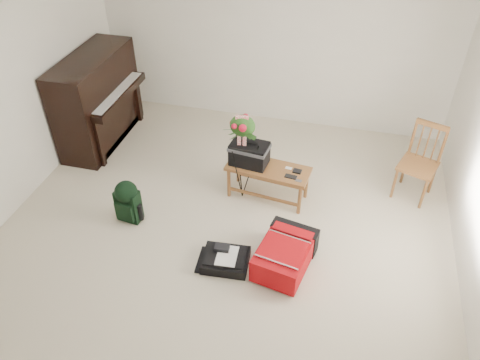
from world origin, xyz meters
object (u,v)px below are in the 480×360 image
(red_suitcase, at_px, (286,251))
(green_backpack, at_px, (127,200))
(piano, at_px, (98,101))
(black_duffel, at_px, (226,259))
(dining_chair, at_px, (418,163))
(flower_stand, at_px, (242,158))
(bench, at_px, (255,159))

(red_suitcase, bearing_deg, green_backpack, -175.36)
(piano, distance_m, black_duffel, 3.04)
(dining_chair, relative_size, flower_stand, 0.80)
(piano, relative_size, green_backpack, 2.82)
(piano, height_order, bench, piano)
(piano, relative_size, red_suitcase, 1.86)
(dining_chair, relative_size, green_backpack, 1.78)
(bench, relative_size, flower_stand, 0.86)
(black_duffel, bearing_deg, green_backpack, 158.04)
(green_backpack, relative_size, flower_stand, 0.45)
(black_duffel, distance_m, flower_stand, 1.22)
(bench, xyz_separation_m, red_suitcase, (0.57, -1.00, -0.37))
(bench, distance_m, dining_chair, 1.94)
(piano, distance_m, green_backpack, 1.85)
(piano, height_order, black_duffel, piano)
(red_suitcase, bearing_deg, flower_stand, 138.05)
(black_duffel, relative_size, flower_stand, 0.43)
(dining_chair, height_order, flower_stand, flower_stand)
(flower_stand, bearing_deg, green_backpack, -153.96)
(dining_chair, height_order, green_backpack, dining_chair)
(dining_chair, relative_size, black_duffel, 1.87)
(dining_chair, xyz_separation_m, flower_stand, (-2.00, -0.58, 0.11))
(red_suitcase, height_order, black_duffel, red_suitcase)
(bench, height_order, green_backpack, bench)
(dining_chair, xyz_separation_m, red_suitcase, (-1.31, -1.50, -0.30))
(bench, distance_m, red_suitcase, 1.21)
(piano, bearing_deg, flower_stand, -18.82)
(piano, height_order, red_suitcase, piano)
(piano, distance_m, red_suitcase, 3.41)
(black_duffel, bearing_deg, bench, 83.82)
(flower_stand, bearing_deg, black_duffel, -90.50)
(bench, height_order, red_suitcase, bench)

